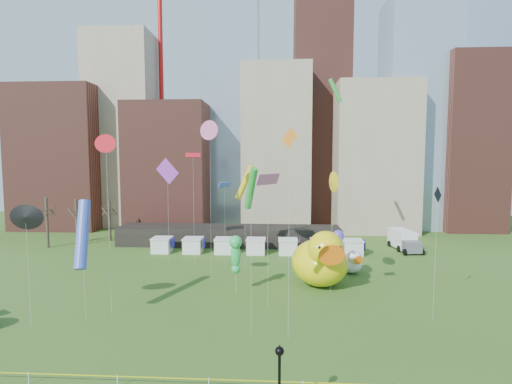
# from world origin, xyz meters

# --- Properties ---
(skyline) EXTENTS (101.00, 23.00, 68.00)m
(skyline) POSITION_xyz_m (2.25, 61.06, 21.44)
(skyline) COLOR brown
(skyline) RESTS_ON ground
(crane_left) EXTENTS (23.00, 1.00, 76.00)m
(crane_left) POSITION_xyz_m (-21.11, 64.00, 46.90)
(crane_left) COLOR red
(crane_left) RESTS_ON ground
(crane_right) EXTENTS (23.00, 1.00, 76.00)m
(crane_right) POSITION_xyz_m (30.89, 64.00, 46.90)
(crane_right) COLOR red
(crane_right) RESTS_ON ground
(pavilion) EXTENTS (38.00, 6.00, 3.20)m
(pavilion) POSITION_xyz_m (-4.00, 42.00, 1.60)
(pavilion) COLOR black
(pavilion) RESTS_ON ground
(vendor_tents) EXTENTS (33.24, 2.80, 2.40)m
(vendor_tents) POSITION_xyz_m (1.02, 36.00, 1.11)
(vendor_tents) COLOR white
(vendor_tents) RESTS_ON ground
(bare_trees) EXTENTS (8.44, 6.44, 8.50)m
(bare_trees) POSITION_xyz_m (-30.17, 40.54, 4.01)
(bare_trees) COLOR #382B21
(bare_trees) RESTS_ON ground
(caution_tape) EXTENTS (50.00, 0.06, 0.90)m
(caution_tape) POSITION_xyz_m (0.00, 0.00, 0.68)
(caution_tape) COLOR white
(caution_tape) RESTS_ON ground
(big_duck) EXTENTS (7.71, 9.49, 6.89)m
(big_duck) POSITION_xyz_m (9.42, 20.96, 3.16)
(big_duck) COLOR yellow
(big_duck) RESTS_ON ground
(small_duck) EXTENTS (4.01, 4.58, 3.22)m
(small_duck) POSITION_xyz_m (13.92, 26.39, 1.48)
(small_duck) COLOR white
(small_duck) RESTS_ON ground
(seahorse_green) EXTENTS (1.50, 1.85, 6.49)m
(seahorse_green) POSITION_xyz_m (-0.24, 18.14, 4.72)
(seahorse_green) COLOR silver
(seahorse_green) RESTS_ON ground
(seahorse_purple) EXTENTS (1.73, 1.97, 6.27)m
(seahorse_purple) POSITION_xyz_m (11.68, 23.24, 4.56)
(seahorse_purple) COLOR silver
(seahorse_purple) RESTS_ON ground
(lamppost) EXTENTS (0.50, 0.50, 4.84)m
(lamppost) POSITION_xyz_m (4.50, -3.20, 2.96)
(lamppost) COLOR black
(lamppost) RESTS_ON footpath
(box_truck) EXTENTS (3.58, 7.65, 3.14)m
(box_truck) POSITION_xyz_m (25.01, 39.90, 1.61)
(box_truck) COLOR white
(box_truck) RESTS_ON ground
(kite_0) EXTENTS (2.02, 0.94, 15.69)m
(kite_0) POSITION_xyz_m (-7.32, 29.34, 15.18)
(kite_0) COLOR silver
(kite_0) RESTS_ON ground
(kite_1) EXTENTS (2.34, 3.28, 13.48)m
(kite_1) POSITION_xyz_m (3.42, 13.66, 12.89)
(kite_1) COLOR silver
(kite_1) RESTS_ON ground
(kite_2) EXTENTS (2.23, 0.48, 10.93)m
(kite_2) POSITION_xyz_m (-17.57, 8.67, 9.81)
(kite_2) COLOR silver
(kite_2) RESTS_ON ground
(kite_3) EXTENTS (1.96, 0.78, 25.58)m
(kite_3) POSITION_xyz_m (11.97, 29.47, 23.88)
(kite_3) COLOR silver
(kite_3) RESTS_ON ground
(kite_4) EXTENTS (0.63, 2.32, 13.53)m
(kite_4) POSITION_xyz_m (10.26, 18.70, 12.37)
(kite_4) COLOR silver
(kite_4) RESTS_ON ground
(kite_5) EXTENTS (1.55, 2.13, 11.74)m
(kite_5) POSITION_xyz_m (-2.81, 28.24, 11.29)
(kite_5) COLOR silver
(kite_5) RESTS_ON ground
(kite_6) EXTENTS (1.26, 1.05, 17.35)m
(kite_6) POSITION_xyz_m (5.28, 7.61, 15.71)
(kite_6) COLOR silver
(kite_6) RESTS_ON ground
(kite_7) EXTENTS (3.54, 1.15, 15.00)m
(kite_7) POSITION_xyz_m (-11.03, 29.61, 13.04)
(kite_7) COLOR silver
(kite_7) RESTS_ON ground
(kite_8) EXTENTS (1.67, 0.75, 17.13)m
(kite_8) POSITION_xyz_m (-11.49, 11.58, 16.23)
(kite_8) COLOR silver
(kite_8) RESTS_ON ground
(kite_9) EXTENTS (1.87, 1.78, 19.38)m
(kite_9) POSITION_xyz_m (-3.68, 22.15, 18.20)
(kite_9) COLOR silver
(kite_9) RESTS_ON ground
(kite_10) EXTENTS (1.08, 1.07, 12.39)m
(kite_10) POSITION_xyz_m (18.84, 12.19, 11.16)
(kite_10) COLOR silver
(kite_10) RESTS_ON ground
(kite_11) EXTENTS (1.44, 2.15, 14.24)m
(kite_11) POSITION_xyz_m (2.17, 8.00, 12.45)
(kite_11) COLOR silver
(kite_11) RESTS_ON ground
(kite_12) EXTENTS (3.03, 1.69, 14.07)m
(kite_12) POSITION_xyz_m (-0.23, 30.41, 11.59)
(kite_12) COLOR silver
(kite_12) RESTS_ON ground
(kite_13) EXTENTS (1.92, 3.78, 11.17)m
(kite_13) POSITION_xyz_m (-13.29, 10.12, 8.08)
(kite_13) COLOR silver
(kite_13) RESTS_ON ground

